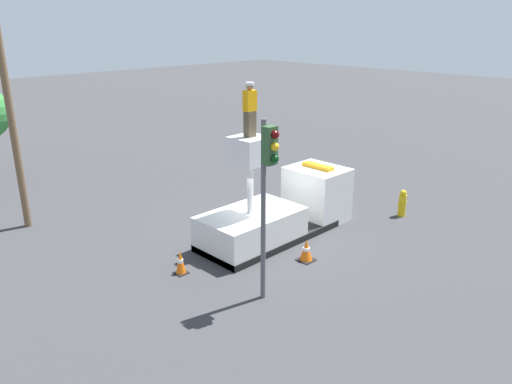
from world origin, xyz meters
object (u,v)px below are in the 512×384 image
at_px(fire_hydrant, 402,203).
at_px(bucket_truck, 280,212).
at_px(traffic_cone_curbside, 306,251).
at_px(utility_pole, 8,100).
at_px(traffic_light_pole, 267,177).
at_px(traffic_cone_rear, 181,262).
at_px(worker, 250,110).

bearing_deg(fire_hydrant, bucket_truck, 154.96).
bearing_deg(fire_hydrant, traffic_cone_curbside, 178.40).
height_order(bucket_truck, utility_pole, utility_pole).
bearing_deg(traffic_light_pole, utility_pole, 105.07).
bearing_deg(traffic_light_pole, bucket_truck, 38.19).
bearing_deg(traffic_cone_curbside, traffic_cone_rear, 147.98).
height_order(traffic_light_pole, traffic_cone_rear, traffic_light_pole).
xyz_separation_m(bucket_truck, traffic_cone_curbside, (-0.97, -2.08, -0.52)).
xyz_separation_m(fire_hydrant, utility_pole, (-11.15, 9.53, 4.29)).
bearing_deg(utility_pole, traffic_cone_rear, -75.16).
relative_size(worker, traffic_cone_rear, 2.22).
height_order(fire_hydrant, traffic_cone_curbside, fire_hydrant).
xyz_separation_m(worker, traffic_light_pole, (-2.11, -2.84, -1.14)).
bearing_deg(traffic_cone_rear, traffic_cone_curbside, -32.02).
xyz_separation_m(traffic_cone_rear, traffic_cone_curbside, (3.47, -2.17, -0.03)).
bearing_deg(traffic_light_pole, fire_hydrant, 4.08).
bearing_deg(traffic_cone_rear, worker, -1.69).
relative_size(fire_hydrant, traffic_cone_rear, 1.40).
distance_m(traffic_cone_rear, traffic_cone_curbside, 4.09).
height_order(fire_hydrant, traffic_cone_rear, fire_hydrant).
relative_size(bucket_truck, traffic_light_pole, 1.23).
distance_m(traffic_light_pole, traffic_cone_curbside, 4.29).
distance_m(bucket_truck, traffic_cone_rear, 4.46).
height_order(worker, traffic_cone_rear, worker).
bearing_deg(worker, traffic_light_pole, -126.58).
distance_m(worker, traffic_light_pole, 3.72).
height_order(bucket_truck, traffic_light_pole, traffic_light_pole).
bearing_deg(bucket_truck, traffic_cone_rear, 178.88).
height_order(traffic_light_pole, utility_pole, utility_pole).
bearing_deg(fire_hydrant, worker, 160.42).
bearing_deg(traffic_cone_curbside, bucket_truck, 65.05).
bearing_deg(worker, fire_hydrant, -19.58).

